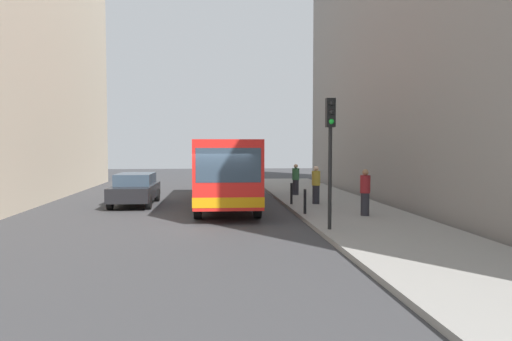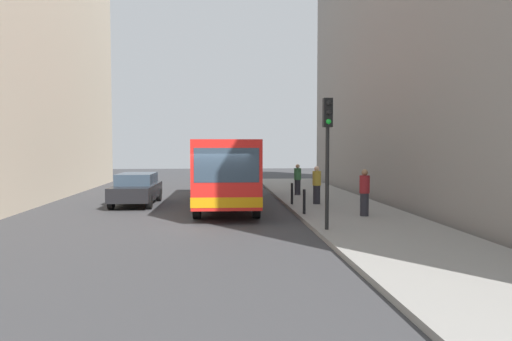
# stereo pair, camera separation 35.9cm
# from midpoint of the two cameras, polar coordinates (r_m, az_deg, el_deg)

# --- Properties ---
(ground_plane) EXTENTS (80.00, 80.00, 0.00)m
(ground_plane) POSITION_cam_midpoint_polar(r_m,az_deg,el_deg) (17.46, -4.48, -6.15)
(ground_plane) COLOR #38383A
(sidewalk) EXTENTS (4.40, 40.00, 0.15)m
(sidewalk) POSITION_cam_midpoint_polar(r_m,az_deg,el_deg) (18.26, 12.80, -5.57)
(sidewalk) COLOR gray
(sidewalk) RESTS_ON ground
(building_right) EXTENTS (7.00, 32.00, 14.50)m
(building_right) POSITION_cam_midpoint_polar(r_m,az_deg,el_deg) (24.56, 24.18, 13.24)
(building_right) COLOR gray
(building_right) RESTS_ON ground
(bus) EXTENTS (2.72, 11.06, 3.00)m
(bus) POSITION_cam_midpoint_polar(r_m,az_deg,el_deg) (21.96, -3.08, 0.27)
(bus) COLOR red
(bus) RESTS_ON ground
(car_beside_bus) EXTENTS (1.91, 4.43, 1.48)m
(car_beside_bus) POSITION_cam_midpoint_polar(r_m,az_deg,el_deg) (22.77, -13.76, -2.09)
(car_beside_bus) COLOR black
(car_beside_bus) RESTS_ON ground
(car_behind_bus) EXTENTS (2.15, 4.53, 1.48)m
(car_behind_bus) POSITION_cam_midpoint_polar(r_m,az_deg,el_deg) (31.32, -3.15, -0.64)
(car_behind_bus) COLOR black
(car_behind_bus) RESTS_ON ground
(traffic_light) EXTENTS (0.28, 0.33, 4.10)m
(traffic_light) POSITION_cam_midpoint_polar(r_m,az_deg,el_deg) (14.89, 9.31, 3.85)
(traffic_light) COLOR black
(traffic_light) RESTS_ON sidewalk
(bollard_near) EXTENTS (0.11, 0.11, 0.95)m
(bollard_near) POSITION_cam_midpoint_polar(r_m,az_deg,el_deg) (18.31, 6.40, -3.75)
(bollard_near) COLOR black
(bollard_near) RESTS_ON sidewalk
(bollard_mid) EXTENTS (0.11, 0.11, 0.95)m
(bollard_mid) POSITION_cam_midpoint_polar(r_m,az_deg,el_deg) (21.28, 4.84, -2.80)
(bollard_mid) COLOR black
(bollard_mid) RESTS_ON sidewalk
(pedestrian_near_signal) EXTENTS (0.38, 0.38, 1.75)m
(pedestrian_near_signal) POSITION_cam_midpoint_polar(r_m,az_deg,el_deg) (18.15, 13.50, -2.61)
(pedestrian_near_signal) COLOR #26262D
(pedestrian_near_signal) RESTS_ON sidewalk
(pedestrian_mid_sidewalk) EXTENTS (0.38, 0.38, 1.71)m
(pedestrian_mid_sidewalk) POSITION_cam_midpoint_polar(r_m,az_deg,el_deg) (21.49, 7.81, -1.75)
(pedestrian_mid_sidewalk) COLOR #26262D
(pedestrian_mid_sidewalk) RESTS_ON sidewalk
(pedestrian_far_sidewalk) EXTENTS (0.38, 0.38, 1.65)m
(pedestrian_far_sidewalk) POSITION_cam_midpoint_polar(r_m,az_deg,el_deg) (25.32, 5.44, -1.09)
(pedestrian_far_sidewalk) COLOR #26262D
(pedestrian_far_sidewalk) RESTS_ON sidewalk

